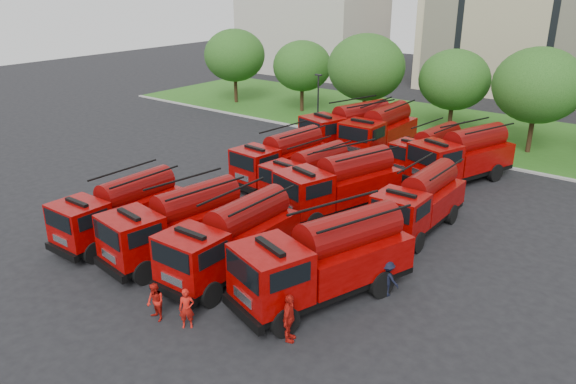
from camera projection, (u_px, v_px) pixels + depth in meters
name	position (u px, v px, depth m)	size (l,w,h in m)	color
ground	(285.00, 231.00, 30.03)	(140.00, 140.00, 0.00)	black
lawn	(469.00, 131.00, 49.12)	(70.00, 16.00, 0.12)	#235015
curb	(429.00, 152.00, 43.16)	(70.00, 0.30, 0.14)	gray
side_building	(312.00, 35.00, 77.77)	(18.00, 12.00, 10.00)	#A49E92
tree_0	(235.00, 55.00, 58.15)	(6.30, 6.30, 7.70)	#382314
tree_1	(302.00, 66.00, 54.47)	(5.71, 5.71, 6.98)	#382314
tree_2	(366.00, 67.00, 48.48)	(6.72, 6.72, 8.22)	#382314
tree_3	(454.00, 80.00, 46.55)	(5.88, 5.88, 7.19)	#382314
tree_4	(538.00, 85.00, 41.24)	(6.55, 6.55, 8.01)	#382314
lamp_post_0	(318.00, 101.00, 47.36)	(0.60, 0.25, 5.11)	black
fire_truck_0	(120.00, 209.00, 28.69)	(2.65, 7.05, 3.20)	black
fire_truck_1	(178.00, 223.00, 26.87)	(3.49, 7.66, 3.36)	black
fire_truck_2	(232.00, 239.00, 25.28)	(2.84, 7.45, 3.37)	black
fire_truck_3	(325.00, 259.00, 23.21)	(5.07, 8.46, 3.65)	black
fire_truck_4	(282.00, 158.00, 36.61)	(3.15, 7.42, 3.29)	black
fire_truck_5	(308.00, 173.00, 34.29)	(2.97, 6.78, 2.99)	black
fire_truck_6	(339.00, 184.00, 31.72)	(4.67, 8.10, 3.50)	black
fire_truck_7	(420.00, 201.00, 29.72)	(2.69, 7.10, 3.22)	black
fire_truck_8	(349.00, 128.00, 43.08)	(4.81, 8.46, 3.65)	black
fire_truck_9	(379.00, 131.00, 42.23)	(3.02, 7.96, 3.60)	black
fire_truck_10	(429.00, 151.00, 38.33)	(3.02, 7.04, 3.11)	black
fire_truck_11	(462.00, 156.00, 36.61)	(4.95, 8.26, 3.56)	black
firefighter_0	(188.00, 327.00, 21.87)	(0.60, 0.44, 1.65)	#A7130C
firefighter_1	(157.00, 320.00, 22.33)	(0.78, 0.43, 1.60)	#A7130C
firefighter_2	(289.00, 340.00, 21.07)	(1.14, 0.65, 1.94)	#A7130C
firefighter_3	(386.00, 295.00, 24.05)	(1.04, 0.54, 1.61)	black
firefighter_4	(259.00, 195.00, 34.90)	(0.78, 0.51, 1.60)	#A7130C
firefighter_5	(431.00, 220.00, 31.38)	(1.41, 0.61, 1.52)	#A7130C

